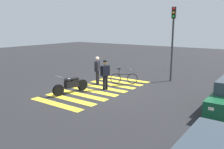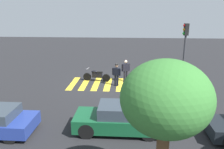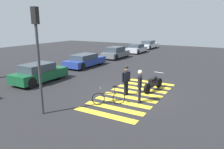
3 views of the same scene
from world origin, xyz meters
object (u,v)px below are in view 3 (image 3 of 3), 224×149
object	(u,v)px
leaning_bicycle	(109,98)
car_grey_coupe	(116,53)
car_blue_hatchback	(85,60)
car_silver_sedan	(137,49)
car_green_compact	(39,73)
traffic_light_pole	(38,45)
officer_on_foot	(126,78)
car_white_van	(149,45)
officer_by_motorcycle	(140,84)
police_motorcycle	(153,83)

from	to	relation	value
leaning_bicycle	car_grey_coupe	world-z (taller)	car_grey_coupe
car_blue_hatchback	car_silver_sedan	bearing A→B (deg)	-2.13
car_green_compact	traffic_light_pole	distance (m)	6.29
officer_on_foot	car_white_van	size ratio (longest dim) A/B	0.37
officer_on_foot	car_blue_hatchback	bearing A→B (deg)	51.64
car_green_compact	officer_by_motorcycle	bearing A→B (deg)	-91.54
officer_by_motorcycle	car_silver_sedan	size ratio (longest dim) A/B	0.43
officer_on_foot	car_blue_hatchback	distance (m)	9.09
officer_by_motorcycle	car_green_compact	distance (m)	7.69
officer_by_motorcycle	car_grey_coupe	bearing A→B (deg)	33.61
leaning_bicycle	car_white_van	world-z (taller)	car_white_van
officer_on_foot	officer_by_motorcycle	bearing A→B (deg)	-121.03
car_green_compact	car_silver_sedan	bearing A→B (deg)	0.39
car_green_compact	car_silver_sedan	size ratio (longest dim) A/B	1.01
car_white_van	officer_by_motorcycle	bearing A→B (deg)	-160.94
car_blue_hatchback	officer_by_motorcycle	bearing A→B (deg)	-127.45
officer_by_motorcycle	car_blue_hatchback	bearing A→B (deg)	52.55
leaning_bicycle	car_green_compact	xyz separation A→B (m)	(1.31, 6.46, 0.28)
car_green_compact	traffic_light_pole	bearing A→B (deg)	-130.60
car_green_compact	car_silver_sedan	world-z (taller)	car_green_compact
car_silver_sedan	traffic_light_pole	bearing A→B (deg)	-168.13
car_grey_coupe	traffic_light_pole	size ratio (longest dim) A/B	0.87
leaning_bicycle	car_blue_hatchback	size ratio (longest dim) A/B	0.31
traffic_light_pole	car_silver_sedan	bearing A→B (deg)	11.87
police_motorcycle	car_green_compact	bearing A→B (deg)	105.26
car_white_van	officer_on_foot	bearing A→B (deg)	-162.90
officer_by_motorcycle	car_blue_hatchback	xyz separation A→B (m)	(6.30, 8.23, -0.40)
traffic_light_pole	police_motorcycle	bearing A→B (deg)	-29.15
car_blue_hatchback	car_green_compact	bearing A→B (deg)	-174.85
police_motorcycle	traffic_light_pole	world-z (taller)	traffic_light_pole
officer_by_motorcycle	car_grey_coupe	size ratio (longest dim) A/B	0.42
officer_on_foot	officer_by_motorcycle	world-z (taller)	officer_on_foot
leaning_bicycle	car_blue_hatchback	xyz separation A→B (m)	(7.41, 7.01, 0.23)
car_grey_coupe	traffic_light_pole	xyz separation A→B (m)	(-15.76, -4.83, 2.48)
leaning_bicycle	car_silver_sedan	xyz separation A→B (m)	(19.00, 6.58, 0.24)
car_green_compact	car_white_van	distance (m)	23.60
car_grey_coupe	car_white_van	distance (m)	11.59
leaning_bicycle	officer_on_foot	size ratio (longest dim) A/B	0.81
car_white_van	police_motorcycle	bearing A→B (deg)	-159.14
police_motorcycle	officer_by_motorcycle	bearing A→B (deg)	-179.32
car_white_van	traffic_light_pole	world-z (taller)	traffic_light_pole
car_green_compact	car_blue_hatchback	size ratio (longest dim) A/B	0.88
officer_by_motorcycle	car_green_compact	world-z (taller)	officer_by_motorcycle
police_motorcycle	car_white_van	world-z (taller)	car_white_van
officer_on_foot	officer_by_motorcycle	size ratio (longest dim) A/B	1.01
car_blue_hatchback	car_silver_sedan	distance (m)	11.60
car_grey_coupe	car_silver_sedan	bearing A→B (deg)	-3.21
car_grey_coupe	police_motorcycle	bearing A→B (deg)	-140.79
officer_on_foot	car_white_van	bearing A→B (deg)	17.10
officer_on_foot	traffic_light_pole	world-z (taller)	traffic_light_pole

